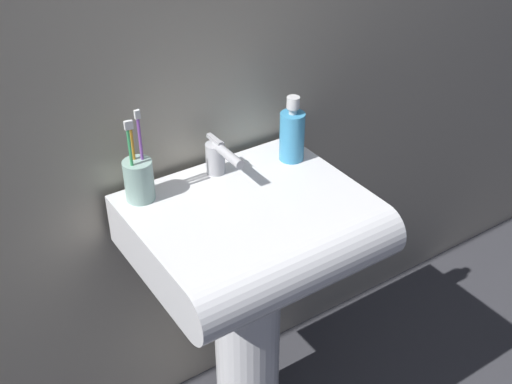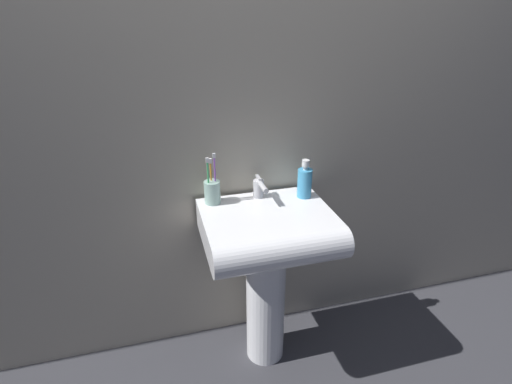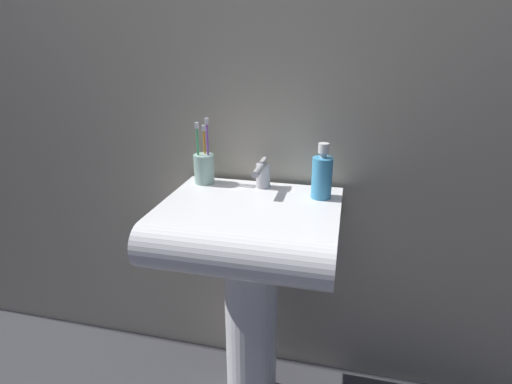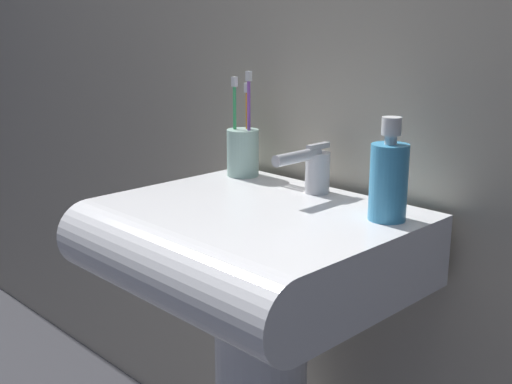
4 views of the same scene
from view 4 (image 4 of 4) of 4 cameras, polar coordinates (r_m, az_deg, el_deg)
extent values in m
cube|color=white|center=(1.16, 0.48, -4.37)|extent=(0.53, 0.39, 0.13)
cylinder|color=white|center=(1.04, -7.29, -6.86)|extent=(0.53, 0.13, 0.13)
cylinder|color=#B7B7BC|center=(1.23, 5.48, 1.72)|extent=(0.05, 0.05, 0.08)
cylinder|color=#B7B7BC|center=(1.18, 3.71, 3.14)|extent=(0.02, 0.12, 0.02)
cube|color=#B7B7BC|center=(1.22, 5.54, 4.07)|extent=(0.01, 0.06, 0.01)
cylinder|color=#99BFB2|center=(1.36, -1.18, 3.51)|extent=(0.07, 0.07, 0.10)
cylinder|color=#3FB266|center=(1.36, -1.90, 5.73)|extent=(0.01, 0.01, 0.17)
cube|color=white|center=(1.35, -1.93, 9.77)|extent=(0.01, 0.01, 0.02)
cylinder|color=purple|center=(1.34, -0.64, 5.91)|extent=(0.01, 0.01, 0.19)
cube|color=white|center=(1.33, -0.65, 10.27)|extent=(0.01, 0.01, 0.02)
cylinder|color=orange|center=(1.36, -0.78, 5.50)|extent=(0.01, 0.01, 0.16)
cube|color=white|center=(1.35, -0.79, 9.25)|extent=(0.01, 0.01, 0.02)
cylinder|color=#3F99CC|center=(1.07, 11.69, 0.84)|extent=(0.06, 0.06, 0.13)
cylinder|color=silver|center=(1.06, 11.90, 4.58)|extent=(0.02, 0.02, 0.01)
cylinder|color=silver|center=(1.05, 11.96, 5.76)|extent=(0.03, 0.03, 0.03)
camera|label=1|loc=(1.54, -60.14, 27.66)|focal=45.00mm
camera|label=2|loc=(1.41, -76.43, 22.75)|focal=28.00mm
camera|label=3|loc=(0.60, -78.69, 16.58)|focal=28.00mm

